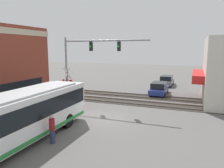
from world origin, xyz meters
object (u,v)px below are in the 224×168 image
at_px(city_bus, 14,118).
at_px(crossing_signal, 68,80).
at_px(parked_car_blue, 159,89).
at_px(parked_car_grey, 167,81).
at_px(pedestrian_near_bus, 52,129).

bearing_deg(city_bus, crossing_signal, 15.98).
distance_m(city_bus, parked_car_blue, 18.26).
xyz_separation_m(crossing_signal, parked_car_grey, (14.40, -8.31, -1.60)).
relative_size(city_bus, parked_car_grey, 2.51).
bearing_deg(parked_car_blue, crossing_signal, 131.06).
xyz_separation_m(city_bus, parked_car_grey, (24.57, -5.40, -0.99)).
bearing_deg(city_bus, parked_car_blue, -17.23).
bearing_deg(parked_car_grey, crossing_signal, 150.00).
xyz_separation_m(crossing_signal, parked_car_blue, (7.24, -8.31, -1.59)).
bearing_deg(pedestrian_near_bus, parked_car_grey, -8.92).
height_order(crossing_signal, parked_car_grey, crossing_signal).
relative_size(city_bus, crossing_signal, 3.12).
bearing_deg(parked_car_blue, pedestrian_near_bus, 167.27).
bearing_deg(pedestrian_near_bus, crossing_signal, 27.12).
xyz_separation_m(city_bus, pedestrian_near_bus, (1.12, -1.72, -0.80)).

